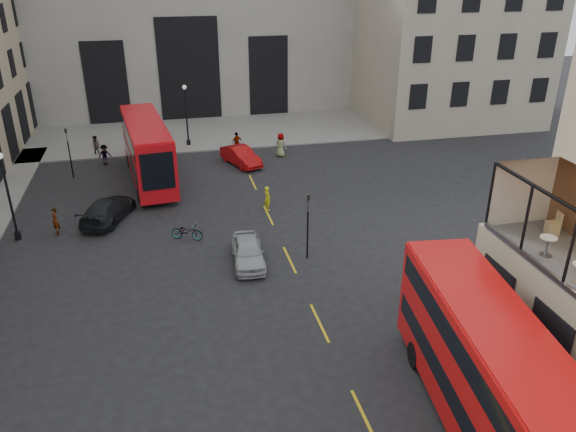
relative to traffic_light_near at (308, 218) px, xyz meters
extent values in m
plane|color=black|center=(1.00, -12.00, -2.42)|extent=(140.00, 140.00, 0.00)
cube|color=black|center=(5.98, -12.00, -0.42)|extent=(0.08, 9.20, 3.00)
cube|color=beige|center=(7.50, -7.00, 3.62)|extent=(3.00, 0.04, 2.90)
cube|color=slate|center=(6.00, -12.00, 2.28)|extent=(0.12, 10.00, 0.18)
cube|color=#A29E96|center=(-4.00, 36.00, 6.58)|extent=(34.00, 10.00, 18.00)
cube|color=black|center=(-4.00, 30.96, 2.58)|extent=(6.00, 0.12, 10.00)
cube|color=black|center=(-12.00, 30.96, 1.58)|extent=(4.00, 0.12, 8.00)
cube|color=black|center=(4.00, 30.96, 1.58)|extent=(4.00, 0.12, 8.00)
cube|color=#AA9F89|center=(21.00, 28.00, 7.58)|extent=(16.00, 18.00, 20.00)
cube|color=slate|center=(-5.00, 26.00, -2.36)|extent=(40.00, 12.00, 0.12)
cylinder|color=black|center=(0.00, 0.00, -1.02)|extent=(0.10, 0.10, 2.80)
imported|color=black|center=(0.00, 0.00, 0.88)|extent=(0.16, 0.20, 1.00)
cylinder|color=black|center=(-14.00, 16.00, -1.02)|extent=(0.10, 0.10, 2.80)
imported|color=black|center=(-14.00, 16.00, 0.88)|extent=(0.16, 0.20, 1.00)
cylinder|color=black|center=(-16.00, 6.00, 0.08)|extent=(0.14, 0.14, 5.00)
cylinder|color=black|center=(-16.00, 6.00, -2.17)|extent=(0.36, 0.36, 0.50)
sphere|color=silver|center=(-16.00, 6.00, 2.73)|extent=(0.36, 0.36, 0.36)
cylinder|color=black|center=(-5.00, 22.00, 0.08)|extent=(0.14, 0.14, 5.00)
cylinder|color=black|center=(-5.00, 22.00, -2.17)|extent=(0.36, 0.36, 0.50)
sphere|color=silver|center=(-5.00, 22.00, 2.73)|extent=(0.36, 0.36, 0.36)
cube|color=red|center=(2.66, -13.52, 0.07)|extent=(4.08, 11.91, 4.14)
cube|color=black|center=(2.66, -13.52, -0.52)|extent=(4.04, 11.28, 0.85)
cube|color=black|center=(2.66, -13.52, 1.34)|extent=(4.04, 11.28, 0.85)
cube|color=red|center=(2.66, -13.52, 2.17)|extent=(3.94, 11.66, 0.13)
cylinder|color=black|center=(1.93, -9.67, -1.89)|extent=(0.43, 1.09, 1.06)
cylinder|color=black|center=(4.32, -9.97, -1.89)|extent=(0.43, 1.09, 1.06)
cube|color=red|center=(-8.34, 14.11, -0.02)|extent=(3.86, 11.50, 4.00)
cube|color=black|center=(-8.34, 14.11, -0.58)|extent=(3.83, 10.89, 0.82)
cube|color=black|center=(-8.34, 14.11, 1.21)|extent=(3.83, 10.89, 0.82)
cube|color=red|center=(-8.34, 14.11, 2.01)|extent=(3.73, 11.26, 0.12)
cylinder|color=black|center=(-9.91, 17.56, -1.91)|extent=(0.40, 1.05, 1.03)
cylinder|color=black|center=(-7.61, 17.83, -1.91)|extent=(0.40, 1.05, 1.03)
cylinder|color=black|center=(-9.03, 10.06, -1.91)|extent=(0.40, 1.05, 1.03)
cylinder|color=black|center=(-6.72, 10.33, -1.91)|extent=(0.40, 1.05, 1.03)
imported|color=#A5A8AD|center=(-3.26, 0.17, -1.73)|extent=(1.89, 4.18, 1.39)
imported|color=#AA0A0B|center=(-1.24, 16.07, -1.70)|extent=(3.02, 4.63, 1.44)
imported|color=black|center=(-10.94, 7.58, -1.70)|extent=(3.69, 5.37, 1.44)
imported|color=gray|center=(-6.29, 3.78, -1.92)|extent=(2.03, 1.41, 1.01)
imported|color=yellow|center=(-0.88, 6.90, -1.61)|extent=(0.54, 0.68, 1.64)
imported|color=gray|center=(-12.64, 21.00, -1.58)|extent=(1.00, 0.91, 1.69)
imported|color=gray|center=(-11.80, 18.49, -1.60)|extent=(1.23, 1.02, 1.65)
imported|color=gray|center=(-1.09, 19.26, -1.55)|extent=(1.11, 0.79, 1.74)
imported|color=gray|center=(2.30, 17.37, -1.44)|extent=(1.13, 1.11, 1.97)
imported|color=gray|center=(-13.83, 6.13, -1.58)|extent=(0.61, 0.73, 1.69)
cylinder|color=white|center=(6.84, -9.88, 2.95)|extent=(0.63, 0.63, 0.04)
cylinder|color=slate|center=(6.84, -9.88, 2.57)|extent=(0.08, 0.08, 0.74)
cylinder|color=slate|center=(6.84, -9.88, 2.19)|extent=(0.47, 0.47, 0.03)
cube|color=#D3B67A|center=(8.31, -8.23, 2.43)|extent=(0.54, 0.54, 0.51)
cube|color=#D3B67A|center=(8.52, -8.26, 2.91)|extent=(0.11, 0.47, 0.45)
camera|label=1|loc=(-7.12, -26.21, 12.64)|focal=35.00mm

